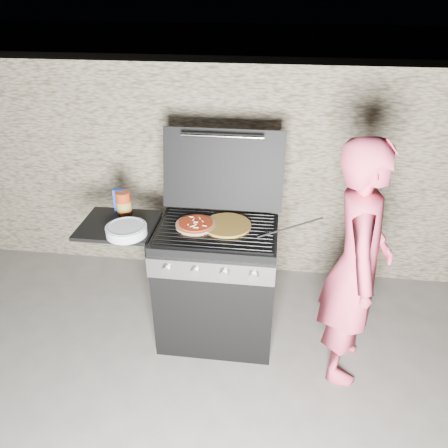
# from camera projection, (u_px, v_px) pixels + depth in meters

# --- Properties ---
(ground) EXTENTS (50.00, 50.00, 0.00)m
(ground) POSITION_uv_depth(u_px,v_px,m) (217.00, 332.00, 3.31)
(ground) COLOR #5C5651
(stone_wall) EXTENTS (8.00, 0.35, 1.80)m
(stone_wall) POSITION_uv_depth(u_px,v_px,m) (234.00, 169.00, 3.77)
(stone_wall) COLOR tan
(stone_wall) RESTS_ON ground
(gas_grill) EXTENTS (1.34, 0.79, 0.91)m
(gas_grill) POSITION_uv_depth(u_px,v_px,m) (182.00, 282.00, 3.11)
(gas_grill) COLOR black
(gas_grill) RESTS_ON ground
(pizza_topped) EXTENTS (0.33, 0.33, 0.03)m
(pizza_topped) POSITION_uv_depth(u_px,v_px,m) (196.00, 224.00, 2.88)
(pizza_topped) COLOR tan
(pizza_topped) RESTS_ON gas_grill
(pizza_plain) EXTENTS (0.42, 0.42, 0.02)m
(pizza_plain) POSITION_uv_depth(u_px,v_px,m) (227.00, 225.00, 2.88)
(pizza_plain) COLOR #B68E2C
(pizza_plain) RESTS_ON gas_grill
(sauce_jar) EXTENTS (0.13, 0.13, 0.16)m
(sauce_jar) POSITION_uv_depth(u_px,v_px,m) (124.00, 202.00, 3.03)
(sauce_jar) COLOR #A13013
(sauce_jar) RESTS_ON gas_grill
(blue_carton) EXTENTS (0.08, 0.05, 0.16)m
(blue_carton) POSITION_uv_depth(u_px,v_px,m) (119.00, 200.00, 3.07)
(blue_carton) COLOR #163A9C
(blue_carton) RESTS_ON gas_grill
(plate_stack) EXTENTS (0.29, 0.29, 0.06)m
(plate_stack) POSITION_uv_depth(u_px,v_px,m) (126.00, 230.00, 2.80)
(plate_stack) COLOR silver
(plate_stack) RESTS_ON gas_grill
(person) EXTENTS (0.45, 0.63, 1.63)m
(person) POSITION_uv_depth(u_px,v_px,m) (356.00, 266.00, 2.65)
(person) COLOR #E94A67
(person) RESTS_ON ground
(tongs) EXTENTS (0.42, 0.18, 0.09)m
(tongs) POSITION_uv_depth(u_px,v_px,m) (291.00, 227.00, 2.78)
(tongs) COLOR black
(tongs) RESTS_ON gas_grill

